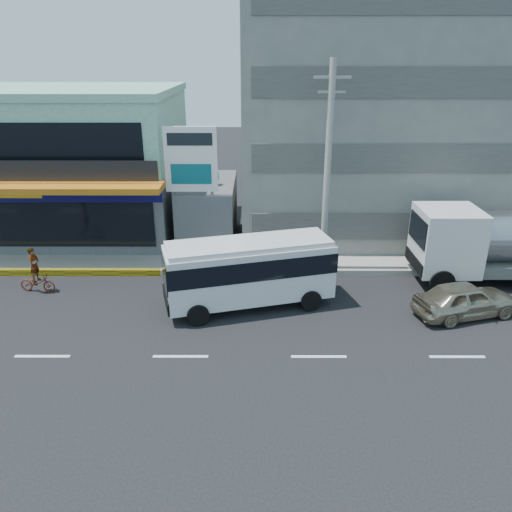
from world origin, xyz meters
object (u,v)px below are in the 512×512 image
Objects in this scene: shop_building at (75,166)px; motorcycle_rider at (37,277)px; tanker_truck at (505,243)px; billboard at (191,167)px; satellite_dish at (206,185)px; utility_pole_near at (327,171)px; concrete_building at (380,111)px; sedan at (465,299)px; minibus at (249,268)px.

motorcycle_rider is at bearing -85.15° from shop_building.
billboard is at bearing 169.70° from tanker_truck.
tanker_truck is (14.37, -4.50, -1.65)m from satellite_dish.
utility_pole_near is at bearing 9.01° from motorcycle_rider.
concrete_building is 3.70× the size of sedan.
utility_pole_near reaches higher than satellite_dish.
minibus is 1.71× the size of sedan.
billboard is (7.50, -4.75, 0.93)m from shop_building.
utility_pole_near is 4.68× the size of motorcycle_rider.
tanker_truck is (14.87, -2.70, -3.00)m from billboard.
concrete_building reaches higher than tanker_truck.
concrete_building reaches higher than satellite_dish.
concrete_building is 20.78m from motorcycle_rider.
shop_building is 1.36× the size of tanker_truck.
satellite_dish is 0.20× the size of minibus.
concrete_building is at bearing 55.57° from minibus.
sedan is (8.95, -0.86, -1.03)m from minibus.
billboard reaches higher than satellite_dish.
sedan is at bearing -6.72° from motorcycle_rider.
billboard is at bearing 47.38° from sedan.
shop_building is 8.92m from billboard.
billboard is (-10.50, -5.80, -2.07)m from concrete_building.
shop_building is 14.61m from minibus.
tanker_truck is (11.94, 2.54, 0.16)m from minibus.
tanker_truck reaches higher than sedan.
motorcycle_rider is (-17.27, -9.70, -6.29)m from concrete_building.
motorcycle_rider is (-13.27, -2.10, -4.44)m from utility_pole_near.
minibus is at bearing -43.74° from shop_building.
satellite_dish is 0.16× the size of tanker_truck.
billboard is at bearing 119.25° from minibus.
shop_building is 8.27× the size of satellite_dish.
shop_building is at bearing 94.85° from motorcycle_rider.
concrete_building is 10.67× the size of satellite_dish.
concrete_building reaches higher than sedan.
tanker_truck is (8.37, -0.90, -3.23)m from utility_pole_near.
billboard is at bearing 29.98° from motorcycle_rider.
tanker_truck reaches higher than minibus.
tanker_truck reaches higher than motorcycle_rider.
utility_pole_near reaches higher than motorcycle_rider.
concrete_building is at bearing 117.22° from tanker_truck.
utility_pole_near is (6.00, -3.60, 1.57)m from satellite_dish.
satellite_dish is 2.31m from billboard.
motorcycle_rider is at bearing -150.02° from billboard.
billboard is (-0.50, -1.80, 1.35)m from satellite_dish.
tanker_truck is at bearing -56.80° from sedan.
minibus is at bearing -168.00° from tanker_truck.
sedan is (5.38, -4.30, -4.41)m from utility_pole_near.
billboard is 8.88m from motorcycle_rider.
satellite_dish is 15.15m from tanker_truck.
tanker_truck is at bearing -6.15° from utility_pole_near.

